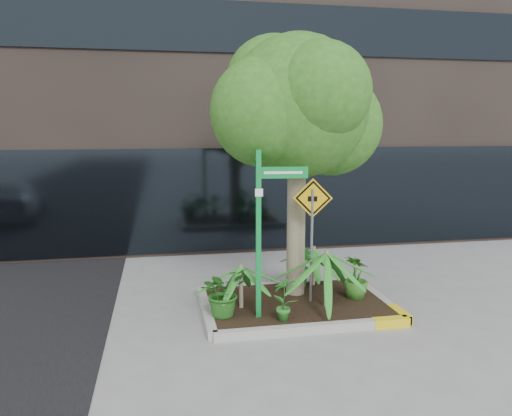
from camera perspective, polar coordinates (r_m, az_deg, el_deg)
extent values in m
plane|color=gray|center=(8.82, 3.79, -12.17)|extent=(80.00, 80.00, 0.00)
cube|color=#9E9E99|center=(10.12, 2.86, -8.87)|extent=(3.20, 0.15, 0.15)
cube|color=#9E9E99|center=(8.14, 6.68, -13.55)|extent=(3.20, 0.15, 0.15)
cube|color=#9E9E99|center=(8.84, -5.71, -11.63)|extent=(0.15, 2.20, 0.15)
cube|color=#9E9E99|center=(9.65, 13.88, -10.05)|extent=(0.15, 2.20, 0.15)
cube|color=yellow|center=(8.60, 15.16, -12.54)|extent=(0.60, 0.17, 0.15)
cube|color=black|center=(9.10, 4.55, -10.70)|extent=(3.05, 2.05, 0.06)
cylinder|color=gray|center=(9.14, 4.61, -1.13)|extent=(0.34, 0.34, 3.16)
cylinder|color=gray|center=(9.03, 5.35, 6.13)|extent=(0.60, 0.17, 1.02)
sphere|color=#295719|center=(9.00, 4.78, 11.49)|extent=(2.53, 2.53, 2.53)
sphere|color=#295719|center=(9.51, 8.56, 9.40)|extent=(1.89, 1.89, 1.89)
sphere|color=#295719|center=(8.64, 1.05, 10.92)|extent=(1.89, 1.89, 1.89)
sphere|color=#295719|center=(8.47, 7.39, 13.02)|extent=(1.68, 1.68, 1.68)
sphere|color=#295719|center=(9.45, 2.02, 13.96)|extent=(1.79, 1.79, 1.79)
cylinder|color=gray|center=(8.75, 8.05, -7.90)|extent=(0.07, 0.07, 1.01)
cylinder|color=gray|center=(8.63, -1.72, -8.87)|extent=(0.07, 0.07, 0.77)
cylinder|color=gray|center=(9.91, 6.58, -6.54)|extent=(0.07, 0.07, 0.77)
imported|color=#205819|center=(8.29, -3.72, -9.53)|extent=(1.00, 1.00, 0.81)
imported|color=#306B20|center=(9.26, 11.36, -7.72)|extent=(0.61, 0.61, 0.79)
imported|color=#267022|center=(8.09, 3.21, -10.25)|extent=(0.51, 0.51, 0.74)
imported|color=#1F6B24|center=(9.73, 5.18, -6.58)|extent=(0.62, 0.62, 0.84)
cube|color=#0C8C37|center=(7.99, 0.28, -3.66)|extent=(0.09, 0.09, 2.87)
cube|color=#0C8C37|center=(7.87, 3.11, 4.07)|extent=(0.80, 0.10, 0.18)
cube|color=#0C8C37|center=(8.19, -0.01, 5.72)|extent=(0.10, 0.80, 0.18)
cube|color=white|center=(7.85, 3.14, 4.06)|extent=(0.61, 0.06, 0.04)
cube|color=white|center=(8.19, -0.11, 5.72)|extent=(0.06, 0.61, 0.04)
cube|color=white|center=(7.81, 0.35, 1.77)|extent=(0.12, 0.02, 0.12)
cylinder|color=slate|center=(8.75, 6.36, -4.39)|extent=(0.08, 0.14, 2.03)
cube|color=#E8B10B|center=(8.57, 6.50, 1.14)|extent=(0.67, 0.18, 0.68)
cube|color=black|center=(8.55, 6.53, 1.13)|extent=(0.59, 0.14, 0.60)
cube|color=#E8B10B|center=(8.55, 6.54, 1.12)|extent=(0.50, 0.12, 0.51)
cube|color=black|center=(8.54, 6.48, 1.05)|extent=(0.16, 0.04, 0.09)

